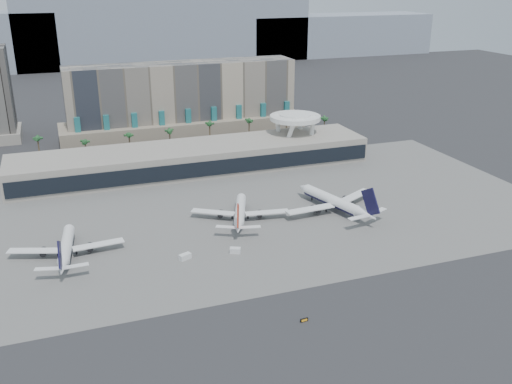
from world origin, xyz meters
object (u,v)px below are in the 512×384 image
object	(u,v)px
service_vehicle_a	(185,257)
airliner_right	(334,201)
service_vehicle_b	(235,250)
taxiway_sign	(304,320)
airliner_centre	(240,211)
airliner_left	(66,247)

from	to	relation	value
service_vehicle_a	airliner_right	bearing A→B (deg)	-4.73
service_vehicle_b	airliner_right	bearing A→B (deg)	48.23
airliner_right	taxiway_sign	bearing A→B (deg)	-138.61
airliner_centre	taxiway_sign	distance (m)	71.76
airliner_right	service_vehicle_a	bearing A→B (deg)	-178.21
taxiway_sign	service_vehicle_b	bearing A→B (deg)	92.51
airliner_right	airliner_left	bearing A→B (deg)	167.09
airliner_left	taxiway_sign	bearing A→B (deg)	-39.80
airliner_left	airliner_centre	distance (m)	64.87
airliner_centre	service_vehicle_a	distance (m)	37.14
taxiway_sign	airliner_centre	bearing A→B (deg)	81.93
airliner_centre	airliner_right	world-z (taller)	airliner_right
service_vehicle_a	service_vehicle_b	bearing A→B (deg)	-26.22
taxiway_sign	airliner_left	bearing A→B (deg)	129.54
service_vehicle_a	taxiway_sign	size ratio (longest dim) A/B	1.71
airliner_right	airliner_centre	bearing A→B (deg)	158.11
airliner_centre	airliner_left	bearing A→B (deg)	-151.41
airliner_right	taxiway_sign	distance (m)	80.30
airliner_centre	service_vehicle_b	world-z (taller)	airliner_centre
airliner_right	service_vehicle_a	xyz separation A→B (m)	(-65.72, -20.87, -2.98)
airliner_left	service_vehicle_a	size ratio (longest dim) A/B	9.78
airliner_right	taxiway_sign	size ratio (longest dim) A/B	18.84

